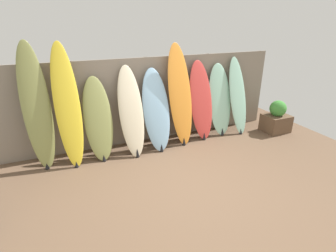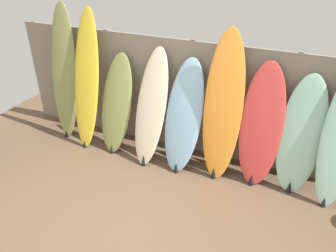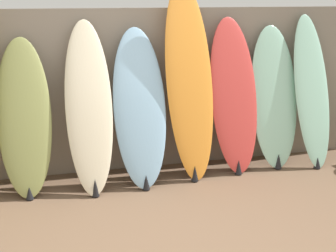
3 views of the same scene
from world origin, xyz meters
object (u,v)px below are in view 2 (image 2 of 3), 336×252
at_px(surfboard_olive_0, 64,74).
at_px(surfboard_red_6, 261,127).
at_px(surfboard_cream_3, 151,108).
at_px(surfboard_skyblue_4, 184,117).
at_px(surfboard_orange_5, 223,109).
at_px(surfboard_olive_2, 116,104).
at_px(surfboard_seafoam_7, 301,136).
at_px(surfboard_yellow_1, 87,81).

height_order(surfboard_olive_0, surfboard_red_6, surfboard_olive_0).
xyz_separation_m(surfboard_cream_3, surfboard_skyblue_4, (0.52, 0.00, -0.04)).
bearing_deg(surfboard_olive_0, surfboard_cream_3, -3.58).
bearing_deg(surfboard_orange_5, surfboard_olive_2, -179.88).
distance_m(surfboard_cream_3, surfboard_orange_5, 1.09).
relative_size(surfboard_olive_0, surfboard_red_6, 1.30).
height_order(surfboard_orange_5, surfboard_red_6, surfboard_orange_5).
bearing_deg(surfboard_skyblue_4, surfboard_cream_3, -179.53).
distance_m(surfboard_olive_0, surfboard_seafoam_7, 3.75).
xyz_separation_m(surfboard_yellow_1, surfboard_orange_5, (2.20, 0.03, -0.05)).
bearing_deg(surfboard_olive_2, surfboard_cream_3, -3.92).
distance_m(surfboard_olive_2, surfboard_skyblue_4, 1.15).
height_order(surfboard_skyblue_4, surfboard_red_6, surfboard_red_6).
xyz_separation_m(surfboard_yellow_1, surfboard_red_6, (2.74, 0.08, -0.23)).
bearing_deg(surfboard_yellow_1, surfboard_red_6, 1.65).
xyz_separation_m(surfboard_orange_5, surfboard_red_6, (0.53, 0.05, -0.19)).
xyz_separation_m(surfboard_olive_2, surfboard_orange_5, (1.70, 0.00, 0.27)).
relative_size(surfboard_yellow_1, surfboard_red_6, 1.28).
bearing_deg(surfboard_olive_0, surfboard_orange_5, -1.16).
distance_m(surfboard_olive_0, surfboard_red_6, 3.24).
distance_m(surfboard_olive_2, surfboard_orange_5, 1.72).
bearing_deg(surfboard_red_6, surfboard_orange_5, -174.94).
relative_size(surfboard_yellow_1, surfboard_olive_2, 1.41).
bearing_deg(surfboard_skyblue_4, surfboard_red_6, 4.74).
bearing_deg(surfboard_yellow_1, surfboard_orange_5, 0.82).
relative_size(surfboard_cream_3, surfboard_red_6, 1.00).
distance_m(surfboard_yellow_1, surfboard_olive_2, 0.59).
xyz_separation_m(surfboard_yellow_1, surfboard_cream_3, (1.13, -0.02, -0.24)).
distance_m(surfboard_cream_3, surfboard_skyblue_4, 0.52).
bearing_deg(surfboard_cream_3, surfboard_orange_5, 2.50).
bearing_deg(surfboard_cream_3, surfboard_olive_2, 176.08).
bearing_deg(surfboard_yellow_1, surfboard_olive_0, 170.09).
xyz_separation_m(surfboard_olive_0, surfboard_skyblue_4, (2.15, -0.10, -0.30)).
bearing_deg(surfboard_seafoam_7, surfboard_yellow_1, -178.00).
bearing_deg(surfboard_yellow_1, surfboard_skyblue_4, -0.38).
distance_m(surfboard_olive_0, surfboard_orange_5, 2.70).
relative_size(surfboard_olive_0, surfboard_skyblue_4, 1.36).
relative_size(surfboard_cream_3, surfboard_skyblue_4, 1.05).
bearing_deg(surfboard_seafoam_7, surfboard_red_6, -176.11).
distance_m(surfboard_olive_0, surfboard_yellow_1, 0.50).
relative_size(surfboard_cream_3, surfboard_orange_5, 0.82).
relative_size(surfboard_olive_0, surfboard_olive_2, 1.44).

